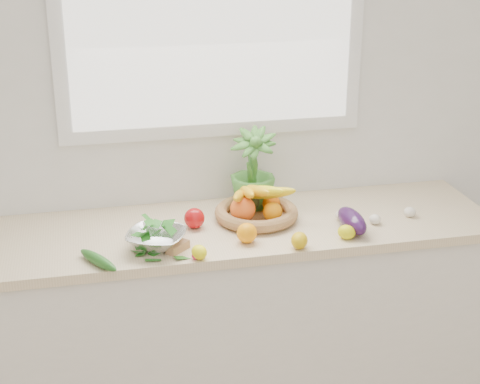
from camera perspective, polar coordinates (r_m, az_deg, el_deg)
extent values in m
cube|color=white|center=(3.16, -2.16, 7.08)|extent=(4.50, 0.02, 2.70)
cube|color=silver|center=(3.25, -0.95, -10.19)|extent=(2.20, 0.58, 0.86)
cube|color=beige|center=(3.03, -1.00, -2.93)|extent=(2.24, 0.62, 0.04)
cube|color=white|center=(3.07, -2.21, 14.27)|extent=(1.30, 0.03, 1.10)
cube|color=white|center=(3.05, -2.14, 14.22)|extent=(1.18, 0.01, 0.98)
sphere|color=orange|center=(2.86, 0.54, -3.20)|extent=(0.09, 0.09, 0.08)
ellipsoid|color=#FFF50D|center=(2.74, -3.19, -4.68)|extent=(0.08, 0.08, 0.05)
ellipsoid|color=gold|center=(2.83, 4.62, -3.77)|extent=(0.09, 0.10, 0.06)
ellipsoid|color=#D8D50B|center=(2.92, 8.27, -3.10)|extent=(0.09, 0.09, 0.06)
sphere|color=#A90D10|center=(2.99, -3.56, -2.04)|extent=(0.10, 0.10, 0.08)
cube|color=tan|center=(2.81, -4.85, -4.28)|extent=(0.10, 0.10, 0.03)
ellipsoid|color=white|center=(3.09, 7.88, -1.80)|extent=(0.07, 0.07, 0.04)
ellipsoid|color=white|center=(3.18, 13.04, -1.52)|extent=(0.05, 0.05, 0.04)
ellipsoid|color=silver|center=(3.08, 10.43, -2.10)|extent=(0.06, 0.06, 0.04)
ellipsoid|color=#2D103C|center=(2.99, 8.67, -2.22)|extent=(0.10, 0.22, 0.09)
ellipsoid|color=#1F5318|center=(2.74, -10.94, -5.20)|extent=(0.15, 0.21, 0.04)
sphere|color=red|center=(2.74, -3.49, -4.96)|extent=(0.03, 0.03, 0.03)
imported|color=#40802E|center=(3.13, 0.99, 1.77)|extent=(0.26, 0.26, 0.35)
cylinder|color=#B1844E|center=(3.08, 1.28, -2.03)|extent=(0.37, 0.37, 0.01)
torus|color=#A8754A|center=(3.07, 1.28, -1.60)|extent=(0.44, 0.44, 0.05)
sphere|color=orange|center=(3.02, 0.22, -1.33)|extent=(0.13, 0.13, 0.11)
sphere|color=orange|center=(3.03, 2.54, -1.54)|extent=(0.10, 0.10, 0.08)
sphere|color=#E36107|center=(3.12, 2.43, -0.84)|extent=(0.10, 0.10, 0.08)
ellipsoid|color=black|center=(3.12, 0.80, -0.54)|extent=(0.11, 0.11, 0.11)
ellipsoid|color=gold|center=(3.01, -0.04, -0.29)|extent=(0.12, 0.23, 0.10)
ellipsoid|color=#EDAA13|center=(3.02, 0.54, -0.01)|extent=(0.04, 0.23, 0.10)
ellipsoid|color=#E9B213|center=(3.02, 1.16, 0.11)|extent=(0.11, 0.24, 0.10)
ellipsoid|color=yellow|center=(3.03, 1.72, 0.08)|extent=(0.17, 0.21, 0.10)
ellipsoid|color=yellow|center=(3.04, 2.36, -0.09)|extent=(0.21, 0.17, 0.10)
cylinder|color=silver|center=(2.84, -6.47, -4.25)|extent=(0.12, 0.12, 0.02)
imported|color=silver|center=(2.82, -6.50, -3.60)|extent=(0.29, 0.29, 0.05)
ellipsoid|color=#1E6D1B|center=(2.80, -6.53, -2.86)|extent=(0.22, 0.22, 0.07)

